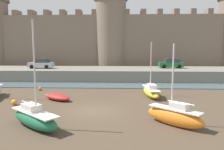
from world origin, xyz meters
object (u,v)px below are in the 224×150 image
object	(u,v)px
sailboat_midflat_left	(151,91)
sailboat_midflat_centre	(34,118)
rowboat_foreground_right	(58,97)
car_quay_west	(171,64)
sailboat_near_channel_right	(175,116)
mooring_buoy_mid_mud	(40,89)
mooring_buoy_near_channel	(14,102)
car_quay_centre_east	(41,64)

from	to	relation	value
sailboat_midflat_left	sailboat_midflat_centre	bearing A→B (deg)	-131.92
rowboat_foreground_right	car_quay_west	world-z (taller)	car_quay_west
sailboat_near_channel_right	mooring_buoy_mid_mud	size ratio (longest dim) A/B	13.14
rowboat_foreground_right	mooring_buoy_mid_mud	size ratio (longest dim) A/B	8.40
sailboat_midflat_left	car_quay_west	world-z (taller)	sailboat_midflat_left
sailboat_near_channel_right	sailboat_midflat_centre	size ratio (longest dim) A/B	0.79
mooring_buoy_near_channel	car_quay_centre_east	world-z (taller)	car_quay_centre_east
mooring_buoy_mid_mud	car_quay_west	distance (m)	22.22
sailboat_midflat_left	rowboat_foreground_right	bearing A→B (deg)	-167.26
mooring_buoy_mid_mud	car_quay_centre_east	size ratio (longest dim) A/B	0.10
mooring_buoy_mid_mud	car_quay_centre_east	xyz separation A→B (m)	(-3.65, 10.43, 2.37)
sailboat_midflat_left	car_quay_centre_east	size ratio (longest dim) A/B	1.41
mooring_buoy_near_channel	car_quay_centre_east	bearing A→B (deg)	102.70
sailboat_midflat_left	mooring_buoy_mid_mud	size ratio (longest dim) A/B	14.10
sailboat_near_channel_right	car_quay_centre_east	distance (m)	28.18
car_quay_centre_east	mooring_buoy_near_channel	bearing A→B (deg)	-77.30
car_quay_west	mooring_buoy_mid_mud	bearing A→B (deg)	-147.08
sailboat_midflat_left	car_quay_centre_east	distance (m)	21.48
rowboat_foreground_right	sailboat_midflat_left	distance (m)	9.78
sailboat_midflat_centre	mooring_buoy_mid_mud	world-z (taller)	sailboat_midflat_centre
sailboat_near_channel_right	sailboat_midflat_centre	world-z (taller)	sailboat_midflat_centre
sailboat_midflat_left	mooring_buoy_near_channel	world-z (taller)	sailboat_midflat_left
sailboat_midflat_centre	car_quay_centre_east	xyz separation A→B (m)	(-8.05, 22.98, 1.94)
sailboat_near_channel_right	sailboat_midflat_left	bearing A→B (deg)	92.25
car_quay_west	car_quay_centre_east	world-z (taller)	same
rowboat_foreground_right	sailboat_midflat_centre	bearing A→B (deg)	-84.34
sailboat_midflat_left	car_quay_centre_east	world-z (taller)	sailboat_midflat_left
sailboat_near_channel_right	car_quay_centre_east	world-z (taller)	sailboat_near_channel_right
mooring_buoy_near_channel	car_quay_west	size ratio (longest dim) A/B	0.12
sailboat_midflat_centre	car_quay_centre_east	bearing A→B (deg)	109.30
rowboat_foreground_right	sailboat_near_channel_right	xyz separation A→B (m)	(9.89, -6.90, 0.35)
sailboat_midflat_left	sailboat_near_channel_right	world-z (taller)	sailboat_midflat_left
mooring_buoy_near_channel	car_quay_centre_east	distance (m)	18.06
sailboat_midflat_centre	car_quay_west	size ratio (longest dim) A/B	1.65
rowboat_foreground_right	mooring_buoy_mid_mud	world-z (taller)	rowboat_foreground_right
sailboat_midflat_centre	mooring_buoy_mid_mud	size ratio (longest dim) A/B	16.58
sailboat_midflat_left	car_quay_west	size ratio (longest dim) A/B	1.41
sailboat_near_channel_right	car_quay_west	distance (m)	24.43
rowboat_foreground_right	sailboat_midflat_centre	xyz separation A→B (m)	(0.76, -7.62, 0.30)
sailboat_midflat_centre	mooring_buoy_near_channel	world-z (taller)	sailboat_midflat_centre
mooring_buoy_mid_mud	car_quay_west	size ratio (longest dim) A/B	0.10
sailboat_midflat_left	sailboat_near_channel_right	xyz separation A→B (m)	(0.36, -9.06, 0.12)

